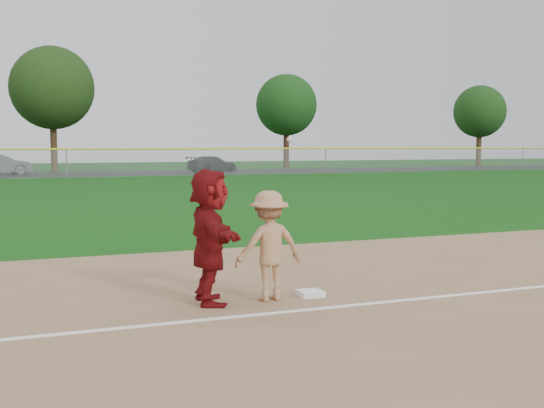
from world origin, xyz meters
name	(u,v)px	position (x,y,z in m)	size (l,w,h in m)	color
ground	(309,297)	(0.00, 0.00, 0.00)	(160.00, 160.00, 0.00)	#0F470D
foul_line	(332,307)	(0.00, -0.80, 0.03)	(60.00, 0.10, 0.01)	white
parking_asphalt	(60,174)	(0.00, 46.00, 0.01)	(120.00, 10.00, 0.01)	black
first_base	(310,293)	(0.02, -0.02, 0.06)	(0.36, 0.36, 0.08)	white
base_runner	(210,236)	(-1.52, 0.10, 1.00)	(1.81, 0.58, 1.95)	#670B0D
car_right	(212,164)	(12.40, 46.19, 0.67)	(1.85, 4.55, 1.32)	black
first_base_play	(269,246)	(-0.66, -0.03, 0.83)	(1.07, 0.65, 2.41)	#9C9C9E
outfield_fence	(66,150)	(0.00, 40.00, 1.96)	(110.00, 0.12, 110.00)	#999EA0
tree_2	(52,88)	(0.00, 51.50, 7.06)	(7.00, 7.00, 10.58)	#342412
tree_3	(286,105)	(22.00, 52.80, 6.16)	(6.00, 6.00, 9.19)	#341D13
tree_4	(480,112)	(44.00, 51.20, 5.85)	(5.60, 5.60, 8.67)	#3A2815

